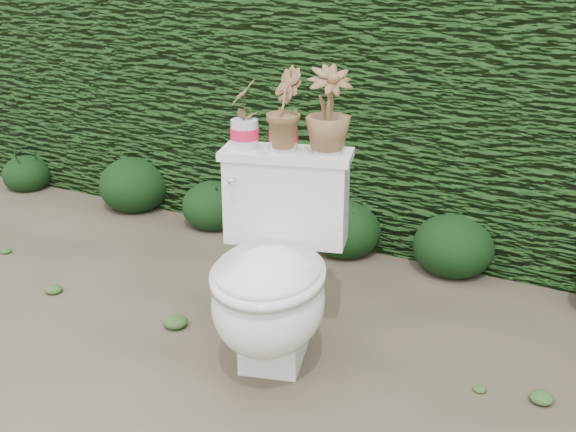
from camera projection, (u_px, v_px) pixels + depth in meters
The scene contains 11 objects.
ground at pixel (299, 363), 2.78m from camera, with size 60.00×60.00×0.00m, color brown.
hedge at pixel (437, 84), 3.80m from camera, with size 8.00×1.00×1.60m, color #224918.
toilet at pixel (273, 278), 2.67m from camera, with size 0.62×0.78×0.78m.
potted_plant_left at pixel (244, 116), 2.72m from camera, with size 0.13×0.09×0.25m, color #256620.
potted_plant_center at pixel (284, 112), 2.68m from camera, with size 0.16×0.13×0.29m, color #256620.
potted_plant_right at pixel (328, 112), 2.65m from camera, with size 0.17×0.17×0.31m, color #256620.
liriope_clump_0 at pixel (26, 170), 4.65m from camera, with size 0.30×0.30×0.24m, color black.
liriope_clump_1 at pixel (134, 180), 4.30m from camera, with size 0.42×0.42×0.34m, color black.
liriope_clump_2 at pixel (213, 201), 4.04m from camera, with size 0.35×0.35×0.28m, color black.
liriope_clump_3 at pixel (345, 224), 3.70m from camera, with size 0.37×0.37×0.30m, color black.
liriope_clump_4 at pixel (454, 240), 3.49m from camera, with size 0.40×0.40×0.32m, color black.
Camera 1 is at (1.07, -2.12, 1.54)m, focal length 45.00 mm.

